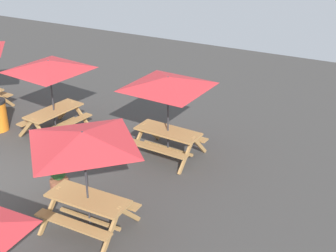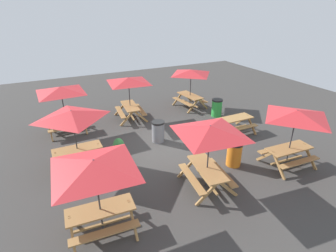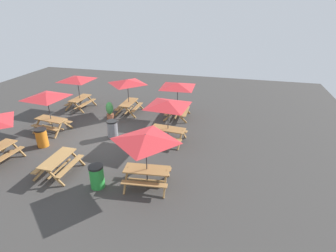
{
  "view_description": "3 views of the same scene",
  "coord_description": "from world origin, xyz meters",
  "px_view_note": "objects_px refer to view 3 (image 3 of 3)",
  "views": [
    {
      "loc": [
        8.86,
        -6.47,
        6.3
      ],
      "look_at": [
        3.46,
        3.56,
        0.9
      ],
      "focal_mm": 50.0,
      "sensor_mm": 36.0,
      "label": 1
    },
    {
      "loc": [
        4.21,
        9.18,
        5.71
      ],
      "look_at": [
        -0.33,
        -0.08,
        0.9
      ],
      "focal_mm": 28.0,
      "sensor_mm": 36.0,
      "label": 2
    },
    {
      "loc": [
        -11.78,
        -6.67,
        6.68
      ],
      "look_at": [
        0.21,
        -3.6,
        0.9
      ],
      "focal_mm": 28.0,
      "sensor_mm": 36.0,
      "label": 3
    }
  ],
  "objects_px": {
    "picnic_table_4": "(47,98)",
    "picnic_table_7": "(146,142)",
    "picnic_table_0": "(168,106)",
    "trash_bin_green": "(97,176)",
    "picnic_table_6": "(58,162)",
    "trash_bin_gray": "(113,129)",
    "picnic_table_2": "(178,88)",
    "potted_plant_0": "(110,111)",
    "trash_bin_orange": "(42,138)",
    "picnic_table_1": "(77,81)",
    "picnic_table_3": "(128,84)"
  },
  "relations": [
    {
      "from": "picnic_table_4",
      "to": "trash_bin_green",
      "type": "height_order",
      "value": "picnic_table_4"
    },
    {
      "from": "picnic_table_7",
      "to": "potted_plant_0",
      "type": "bearing_deg",
      "value": -58.75
    },
    {
      "from": "picnic_table_6",
      "to": "trash_bin_gray",
      "type": "distance_m",
      "value": 3.77
    },
    {
      "from": "picnic_table_7",
      "to": "picnic_table_0",
      "type": "bearing_deg",
      "value": -94.5
    },
    {
      "from": "trash_bin_gray",
      "to": "picnic_table_4",
      "type": "bearing_deg",
      "value": 92.06
    },
    {
      "from": "picnic_table_0",
      "to": "trash_bin_orange",
      "type": "distance_m",
      "value": 6.65
    },
    {
      "from": "trash_bin_green",
      "to": "trash_bin_gray",
      "type": "relative_size",
      "value": 1.0
    },
    {
      "from": "trash_bin_green",
      "to": "trash_bin_gray",
      "type": "distance_m",
      "value": 4.34
    },
    {
      "from": "picnic_table_2",
      "to": "picnic_table_3",
      "type": "relative_size",
      "value": 1.21
    },
    {
      "from": "picnic_table_0",
      "to": "picnic_table_4",
      "type": "xyz_separation_m",
      "value": [
        -0.41,
        6.78,
        0.0
      ]
    },
    {
      "from": "trash_bin_gray",
      "to": "trash_bin_orange",
      "type": "xyz_separation_m",
      "value": [
        -1.83,
        3.07,
        0.0
      ]
    },
    {
      "from": "picnic_table_1",
      "to": "picnic_table_2",
      "type": "xyz_separation_m",
      "value": [
        0.08,
        -6.92,
        0.0
      ]
    },
    {
      "from": "picnic_table_3",
      "to": "picnic_table_6",
      "type": "xyz_separation_m",
      "value": [
        -7.26,
        0.3,
        -1.43
      ]
    },
    {
      "from": "picnic_table_2",
      "to": "picnic_table_6",
      "type": "height_order",
      "value": "picnic_table_2"
    },
    {
      "from": "trash_bin_gray",
      "to": "trash_bin_orange",
      "type": "relative_size",
      "value": 1.0
    },
    {
      "from": "trash_bin_green",
      "to": "potted_plant_0",
      "type": "height_order",
      "value": "potted_plant_0"
    },
    {
      "from": "picnic_table_3",
      "to": "picnic_table_7",
      "type": "distance_m",
      "value": 7.99
    },
    {
      "from": "picnic_table_0",
      "to": "potted_plant_0",
      "type": "relative_size",
      "value": 2.37
    },
    {
      "from": "picnic_table_2",
      "to": "trash_bin_green",
      "type": "distance_m",
      "value": 8.05
    },
    {
      "from": "picnic_table_1",
      "to": "trash_bin_green",
      "type": "bearing_deg",
      "value": -141.42
    },
    {
      "from": "potted_plant_0",
      "to": "picnic_table_2",
      "type": "bearing_deg",
      "value": -70.03
    },
    {
      "from": "picnic_table_0",
      "to": "picnic_table_1",
      "type": "distance_m",
      "value": 7.86
    },
    {
      "from": "picnic_table_4",
      "to": "trash_bin_gray",
      "type": "xyz_separation_m",
      "value": [
        0.13,
        -3.72,
        -1.49
      ]
    },
    {
      "from": "picnic_table_2",
      "to": "picnic_table_6",
      "type": "distance_m",
      "value": 8.26
    },
    {
      "from": "picnic_table_0",
      "to": "trash_bin_gray",
      "type": "xyz_separation_m",
      "value": [
        -0.28,
        3.06,
        -1.49
      ]
    },
    {
      "from": "picnic_table_0",
      "to": "picnic_table_3",
      "type": "height_order",
      "value": "same"
    },
    {
      "from": "picnic_table_1",
      "to": "picnic_table_4",
      "type": "distance_m",
      "value": 3.68
    },
    {
      "from": "picnic_table_3",
      "to": "picnic_table_0",
      "type": "bearing_deg",
      "value": -133.43
    },
    {
      "from": "picnic_table_0",
      "to": "trash_bin_green",
      "type": "height_order",
      "value": "picnic_table_0"
    },
    {
      "from": "trash_bin_gray",
      "to": "picnic_table_3",
      "type": "bearing_deg",
      "value": 7.71
    },
    {
      "from": "trash_bin_orange",
      "to": "picnic_table_1",
      "type": "bearing_deg",
      "value": 10.9
    },
    {
      "from": "picnic_table_6",
      "to": "picnic_table_2",
      "type": "bearing_deg",
      "value": -26.22
    },
    {
      "from": "picnic_table_0",
      "to": "picnic_table_2",
      "type": "relative_size",
      "value": 1.0
    },
    {
      "from": "picnic_table_6",
      "to": "potted_plant_0",
      "type": "height_order",
      "value": "potted_plant_0"
    },
    {
      "from": "picnic_table_0",
      "to": "picnic_table_4",
      "type": "distance_m",
      "value": 6.79
    },
    {
      "from": "picnic_table_1",
      "to": "trash_bin_gray",
      "type": "height_order",
      "value": "picnic_table_1"
    },
    {
      "from": "picnic_table_4",
      "to": "picnic_table_7",
      "type": "xyz_separation_m",
      "value": [
        -3.4,
        -6.89,
        0.0
      ]
    },
    {
      "from": "trash_bin_gray",
      "to": "picnic_table_6",
      "type": "bearing_deg",
      "value": 168.01
    },
    {
      "from": "picnic_table_1",
      "to": "picnic_table_7",
      "type": "height_order",
      "value": "same"
    },
    {
      "from": "picnic_table_0",
      "to": "picnic_table_6",
      "type": "distance_m",
      "value": 5.7
    },
    {
      "from": "trash_bin_gray",
      "to": "picnic_table_1",
      "type": "bearing_deg",
      "value": 49.3
    },
    {
      "from": "picnic_table_4",
      "to": "potted_plant_0",
      "type": "relative_size",
      "value": 2.36
    },
    {
      "from": "picnic_table_2",
      "to": "trash_bin_orange",
      "type": "height_order",
      "value": "picnic_table_2"
    },
    {
      "from": "picnic_table_0",
      "to": "trash_bin_green",
      "type": "distance_m",
      "value": 5.0
    },
    {
      "from": "picnic_table_2",
      "to": "trash_bin_green",
      "type": "relative_size",
      "value": 2.88
    },
    {
      "from": "picnic_table_7",
      "to": "picnic_table_2",
      "type": "bearing_deg",
      "value": -93.39
    },
    {
      "from": "picnic_table_2",
      "to": "picnic_table_7",
      "type": "xyz_separation_m",
      "value": [
        -7.15,
        -0.35,
        0.0
      ]
    },
    {
      "from": "picnic_table_1",
      "to": "picnic_table_4",
      "type": "relative_size",
      "value": 1.01
    },
    {
      "from": "picnic_table_2",
      "to": "picnic_table_6",
      "type": "xyz_separation_m",
      "value": [
        -7.3,
        3.6,
        -1.43
      ]
    },
    {
      "from": "picnic_table_0",
      "to": "picnic_table_7",
      "type": "bearing_deg",
      "value": 96.99
    }
  ]
}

